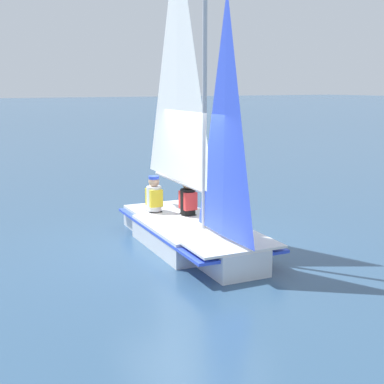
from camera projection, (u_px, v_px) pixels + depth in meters
ground_plane at (192, 246)px, 10.02m from camera, size 260.00×260.00×0.00m
sailboat_main at (191, 200)px, 9.89m from camera, size 4.22×1.97×5.92m
sailor_helm at (188, 205)px, 10.58m from camera, size 0.36×0.33×1.16m
sailor_crew at (154, 202)px, 10.86m from camera, size 0.36×0.33×1.16m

